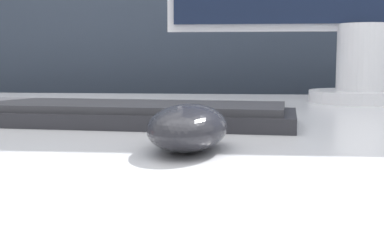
% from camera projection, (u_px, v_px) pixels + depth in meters
% --- Properties ---
extents(partition_panel, '(5.00, 0.03, 1.28)m').
position_uv_depth(partition_panel, '(247.00, 148.00, 1.26)').
color(partition_panel, '#333D4C').
rests_on(partition_panel, ground_plane).
extents(computer_mouse_near, '(0.07, 0.12, 0.04)m').
position_uv_depth(computer_mouse_near, '(188.00, 127.00, 0.43)').
color(computer_mouse_near, '#232328').
rests_on(computer_mouse_near, desk).
extents(keyboard, '(0.43, 0.16, 0.02)m').
position_uv_depth(keyboard, '(107.00, 113.00, 0.61)').
color(keyboard, '#28282D').
rests_on(keyboard, desk).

